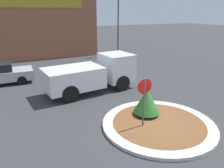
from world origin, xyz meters
TOP-DOWN VIEW (x-y plane):
  - ground_plane at (0.00, 0.00)m, footprint 120.00×120.00m
  - traffic_island at (0.00, 0.00)m, footprint 4.98×4.98m
  - stop_sign at (-0.75, 0.11)m, footprint 0.67×0.07m
  - island_shrub at (-0.03, 0.91)m, footprint 1.25×1.25m
  - utility_truck at (-1.04, 5.39)m, footprint 5.82×2.70m
  - storefront_building at (-1.98, 19.11)m, footprint 11.24×6.07m
  - light_pole at (5.70, 15.02)m, footprint 0.70×0.30m

SIDE VIEW (x-z plane):
  - ground_plane at x=0.00m, z-range 0.00..0.00m
  - traffic_island at x=0.00m, z-range 0.00..0.14m
  - island_shrub at x=-0.03m, z-range 0.21..1.50m
  - utility_truck at x=-1.04m, z-range 0.04..2.23m
  - stop_sign at x=-0.75m, z-range 0.43..2.72m
  - storefront_building at x=-1.98m, z-range 0.00..6.36m
  - light_pole at x=5.70m, z-range 0.55..6.91m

